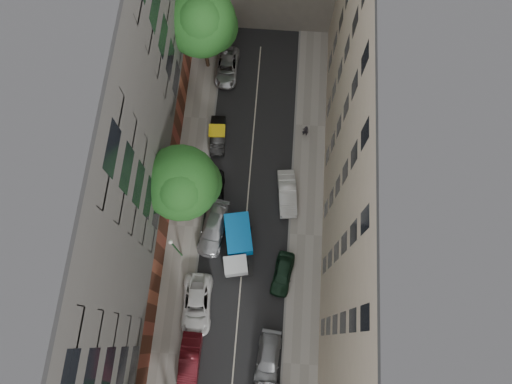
# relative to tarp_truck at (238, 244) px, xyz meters

# --- Properties ---
(ground) EXTENTS (120.00, 120.00, 0.00)m
(ground) POSITION_rel_tarp_truck_xyz_m (0.48, 1.54, -1.35)
(ground) COLOR #4C4C49
(ground) RESTS_ON ground
(road_surface) EXTENTS (8.00, 44.00, 0.02)m
(road_surface) POSITION_rel_tarp_truck_xyz_m (0.48, 1.54, -1.34)
(road_surface) COLOR black
(road_surface) RESTS_ON ground
(sidewalk_left) EXTENTS (3.00, 44.00, 0.15)m
(sidewalk_left) POSITION_rel_tarp_truck_xyz_m (-5.02, 1.54, -1.27)
(sidewalk_left) COLOR gray
(sidewalk_left) RESTS_ON ground
(sidewalk_right) EXTENTS (3.00, 44.00, 0.15)m
(sidewalk_right) POSITION_rel_tarp_truck_xyz_m (5.98, 1.54, -1.27)
(sidewalk_right) COLOR gray
(sidewalk_right) RESTS_ON ground
(building_left) EXTENTS (8.00, 44.00, 20.00)m
(building_left) POSITION_rel_tarp_truck_xyz_m (-10.52, 1.54, 8.65)
(building_left) COLOR #504D4B
(building_left) RESTS_ON ground
(building_right) EXTENTS (8.00, 44.00, 20.00)m
(building_right) POSITION_rel_tarp_truck_xyz_m (11.48, 1.54, 8.65)
(building_right) COLOR #BAA791
(building_right) RESTS_ON ground
(tarp_truck) EXTENTS (3.04, 5.63, 2.44)m
(tarp_truck) POSITION_rel_tarp_truck_xyz_m (0.00, 0.00, 0.00)
(tarp_truck) COLOR black
(tarp_truck) RESTS_ON ground
(car_left_1) EXTENTS (1.65, 4.59, 1.51)m
(car_left_1) POSITION_rel_tarp_truck_xyz_m (-3.12, -9.86, -0.59)
(car_left_1) COLOR #4E0F16
(car_left_1) RESTS_ON ground
(car_left_2) EXTENTS (2.69, 5.43, 1.48)m
(car_left_2) POSITION_rel_tarp_truck_xyz_m (-3.07, -5.37, -0.60)
(car_left_2) COLOR silver
(car_left_2) RESTS_ON ground
(car_left_3) EXTENTS (2.89, 5.47, 1.51)m
(car_left_3) POSITION_rel_tarp_truck_xyz_m (-2.32, 1.34, -0.59)
(car_left_3) COLOR #AEAFB3
(car_left_3) RESTS_ON ground
(car_left_4) EXTENTS (1.93, 4.16, 1.38)m
(car_left_4) POSITION_rel_tarp_truck_xyz_m (-2.53, 4.94, -0.66)
(car_left_4) COLOR black
(car_left_4) RESTS_ON ground
(car_left_5) EXTENTS (1.62, 4.09, 1.32)m
(car_left_5) POSITION_rel_tarp_truck_xyz_m (-2.89, 10.54, -0.68)
(car_left_5) COLOR black
(car_left_5) RESTS_ON ground
(car_left_6) EXTENTS (2.26, 4.84, 1.34)m
(car_left_6) POSITION_rel_tarp_truck_xyz_m (-2.72, 18.14, -0.68)
(car_left_6) COLOR #BBBAC0
(car_left_6) RESTS_ON ground
(car_right_1) EXTENTS (2.24, 4.79, 1.35)m
(car_right_1) POSITION_rel_tarp_truck_xyz_m (3.28, -9.26, -0.67)
(car_right_1) COLOR slate
(car_right_1) RESTS_ON ground
(car_right_2) EXTENTS (2.23, 4.21, 1.36)m
(car_right_2) POSITION_rel_tarp_truck_xyz_m (4.08, -2.22, -0.66)
(car_right_2) COLOR black
(car_right_2) RESTS_ON ground
(car_right_3) EXTENTS (2.10, 4.66, 1.49)m
(car_right_3) POSITION_rel_tarp_truck_xyz_m (4.08, 5.14, -0.60)
(car_right_3) COLOR silver
(car_right_3) RESTS_ON ground
(tree_mid) EXTENTS (6.35, 6.23, 8.89)m
(tree_mid) POSITION_rel_tarp_truck_xyz_m (-4.65, 3.58, 4.42)
(tree_mid) COLOR #382619
(tree_mid) RESTS_ON sidewalk_left
(tree_far) EXTENTS (6.51, 6.41, 10.07)m
(tree_far) POSITION_rel_tarp_truck_xyz_m (-4.66, 18.48, 5.39)
(tree_far) COLOR #382619
(tree_far) RESTS_ON sidewalk_left
(lamp_post) EXTENTS (0.36, 0.36, 5.83)m
(lamp_post) POSITION_rel_tarp_truck_xyz_m (-4.97, -1.16, 2.44)
(lamp_post) COLOR #164F20
(lamp_post) RESTS_ON sidewalk_left
(pedestrian) EXTENTS (0.64, 0.44, 1.71)m
(pedestrian) POSITION_rel_tarp_truck_xyz_m (5.47, 11.49, -0.34)
(pedestrian) COLOR black
(pedestrian) RESTS_ON sidewalk_right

